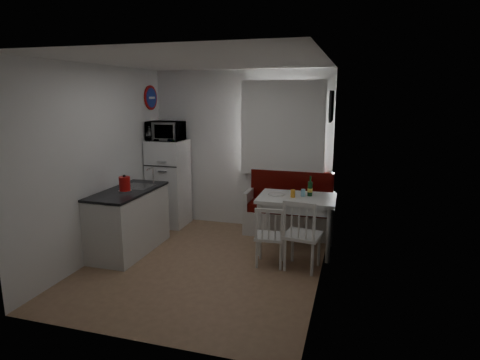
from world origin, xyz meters
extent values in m
cube|color=#8E694B|center=(0.00, 0.00, 0.00)|extent=(3.00, 3.50, 0.02)
cube|color=white|center=(0.00, 0.00, 2.60)|extent=(3.00, 3.50, 0.02)
cube|color=white|center=(0.00, 1.75, 1.30)|extent=(3.00, 0.02, 2.60)
cube|color=white|center=(0.00, -1.75, 1.30)|extent=(3.00, 0.02, 2.60)
cube|color=white|center=(-1.50, 0.00, 1.30)|extent=(0.02, 3.50, 2.60)
cube|color=white|center=(1.50, 0.00, 1.30)|extent=(0.02, 3.50, 2.60)
cube|color=silver|center=(0.70, 1.72, 1.62)|extent=(1.22, 0.06, 1.47)
cube|color=white|center=(0.70, 1.65, 1.68)|extent=(1.35, 0.02, 1.50)
cube|color=silver|center=(-1.20, 0.15, 0.43)|extent=(0.60, 1.30, 0.86)
cube|color=black|center=(-1.20, 0.15, 0.89)|extent=(0.62, 1.32, 0.03)
cube|color=#99999E|center=(-1.18, 0.40, 0.85)|extent=(0.40, 0.40, 0.10)
cylinder|color=silver|center=(-1.02, 0.58, 1.03)|extent=(0.02, 0.02, 0.26)
cylinder|color=navy|center=(-1.47, 1.45, 2.15)|extent=(0.03, 0.40, 0.40)
cube|color=black|center=(1.48, 1.10, 2.05)|extent=(0.04, 0.52, 0.42)
cube|color=silver|center=(0.87, 1.48, 0.19)|extent=(1.40, 0.54, 0.39)
cube|color=#500905|center=(0.87, 1.48, 0.45)|extent=(1.33, 0.50, 0.13)
cube|color=#500905|center=(0.87, 1.68, 0.75)|extent=(1.33, 0.11, 0.50)
cube|color=silver|center=(1.08, 0.82, 0.78)|extent=(1.09, 0.77, 0.04)
cube|color=silver|center=(1.08, 0.82, 0.70)|extent=(0.98, 0.67, 0.13)
cylinder|color=silver|center=(1.08, 0.82, 0.38)|extent=(0.06, 0.06, 0.76)
cube|color=silver|center=(0.83, 0.25, 0.39)|extent=(0.41, 0.39, 0.04)
cube|color=silver|center=(0.83, 0.08, 0.61)|extent=(0.37, 0.06, 0.40)
cube|color=silver|center=(1.25, 0.25, 0.45)|extent=(0.49, 0.48, 0.04)
cube|color=silver|center=(1.25, 0.06, 0.70)|extent=(0.42, 0.10, 0.46)
cube|color=white|center=(-1.18, 1.40, 0.73)|extent=(0.58, 0.58, 1.46)
imported|color=white|center=(-1.18, 1.35, 1.62)|extent=(0.56, 0.38, 0.31)
cylinder|color=red|center=(-1.15, 0.02, 1.02)|extent=(0.18, 0.18, 0.24)
cylinder|color=orange|center=(1.03, 0.77, 0.86)|extent=(0.06, 0.06, 0.11)
cylinder|color=#89CDE9|center=(1.16, 0.87, 0.86)|extent=(0.06, 0.06, 0.10)
cylinder|color=white|center=(0.78, 0.84, 0.81)|extent=(0.23, 0.23, 0.02)
camera|label=1|loc=(1.85, -4.63, 2.23)|focal=30.00mm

